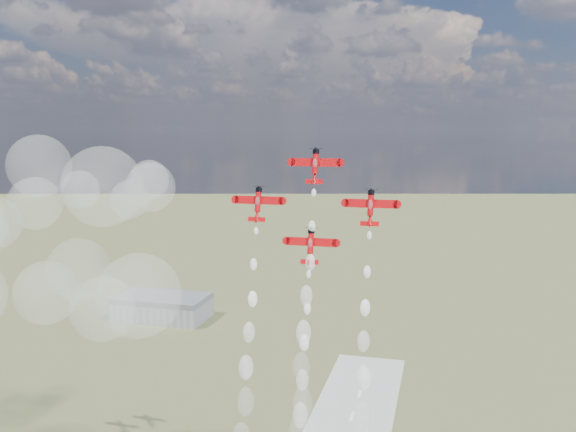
{
  "coord_description": "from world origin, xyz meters",
  "views": [
    {
      "loc": [
        30.27,
        -119.79,
        104.05
      ],
      "look_at": [
        -5.49,
        17.59,
        83.95
      ],
      "focal_mm": 38.0,
      "sensor_mm": 36.0,
      "label": 1
    }
  ],
  "objects_px": {
    "hangar": "(162,307)",
    "plane_right": "(371,207)",
    "plane_left": "(258,203)",
    "plane_lead": "(315,165)",
    "plane_slot": "(311,245)"
  },
  "relations": [
    {
      "from": "plane_left",
      "to": "plane_right",
      "type": "xyz_separation_m",
      "value": [
        26.77,
        0.0,
        0.0
      ]
    },
    {
      "from": "plane_right",
      "to": "plane_lead",
      "type": "bearing_deg",
      "value": 170.17
    },
    {
      "from": "plane_lead",
      "to": "plane_right",
      "type": "height_order",
      "value": "plane_lead"
    },
    {
      "from": "plane_left",
      "to": "hangar",
      "type": "bearing_deg",
      "value": 123.4
    },
    {
      "from": "hangar",
      "to": "plane_right",
      "type": "bearing_deg",
      "value": -50.51
    },
    {
      "from": "plane_lead",
      "to": "plane_right",
      "type": "bearing_deg",
      "value": -9.83
    },
    {
      "from": "plane_right",
      "to": "plane_slot",
      "type": "bearing_deg",
      "value": -170.17
    },
    {
      "from": "plane_lead",
      "to": "plane_left",
      "type": "height_order",
      "value": "plane_lead"
    },
    {
      "from": "hangar",
      "to": "plane_lead",
      "type": "xyz_separation_m",
      "value": [
        120.51,
        -160.15,
        89.31
      ]
    },
    {
      "from": "plane_slot",
      "to": "plane_lead",
      "type": "bearing_deg",
      "value": 90.0
    },
    {
      "from": "hangar",
      "to": "plane_right",
      "type": "relative_size",
      "value": 4.23
    },
    {
      "from": "plane_left",
      "to": "plane_right",
      "type": "bearing_deg",
      "value": 0.0
    },
    {
      "from": "plane_right",
      "to": "plane_slot",
      "type": "xyz_separation_m",
      "value": [
        -13.38,
        -2.32,
        -9.08
      ]
    },
    {
      "from": "plane_lead",
      "to": "plane_left",
      "type": "xyz_separation_m",
      "value": [
        -13.38,
        -2.32,
        -9.08
      ]
    },
    {
      "from": "hangar",
      "to": "plane_left",
      "type": "height_order",
      "value": "plane_left"
    }
  ]
}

